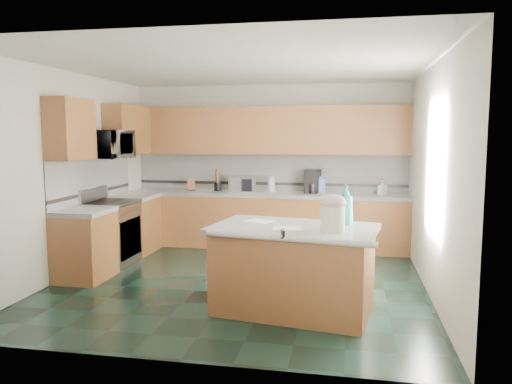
% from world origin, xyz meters
% --- Properties ---
extents(floor, '(4.60, 4.60, 0.00)m').
position_xyz_m(floor, '(0.00, 0.00, 0.00)').
color(floor, black).
rests_on(floor, ground).
extents(ceiling, '(4.60, 4.60, 0.00)m').
position_xyz_m(ceiling, '(0.00, 0.00, 2.70)').
color(ceiling, white).
rests_on(ceiling, ground).
extents(wall_back, '(4.60, 0.04, 2.70)m').
position_xyz_m(wall_back, '(0.00, 2.32, 1.35)').
color(wall_back, white).
rests_on(wall_back, ground).
extents(wall_front, '(4.60, 0.04, 2.70)m').
position_xyz_m(wall_front, '(0.00, -2.32, 1.35)').
color(wall_front, white).
rests_on(wall_front, ground).
extents(wall_left, '(0.04, 4.60, 2.70)m').
position_xyz_m(wall_left, '(-2.32, 0.00, 1.35)').
color(wall_left, white).
rests_on(wall_left, ground).
extents(wall_right, '(0.04, 4.60, 2.70)m').
position_xyz_m(wall_right, '(2.32, 0.00, 1.35)').
color(wall_right, white).
rests_on(wall_right, ground).
extents(back_base_cab, '(4.60, 0.60, 0.86)m').
position_xyz_m(back_base_cab, '(0.00, 2.00, 0.43)').
color(back_base_cab, '#553317').
rests_on(back_base_cab, ground).
extents(back_countertop, '(4.60, 0.64, 0.06)m').
position_xyz_m(back_countertop, '(0.00, 2.00, 0.89)').
color(back_countertop, white).
rests_on(back_countertop, back_base_cab).
extents(back_upper_cab, '(4.60, 0.33, 0.78)m').
position_xyz_m(back_upper_cab, '(0.00, 2.13, 1.94)').
color(back_upper_cab, '#553317').
rests_on(back_upper_cab, wall_back).
extents(back_backsplash, '(4.60, 0.02, 0.63)m').
position_xyz_m(back_backsplash, '(0.00, 2.29, 1.24)').
color(back_backsplash, silver).
rests_on(back_backsplash, back_countertop).
extents(back_accent_band, '(4.60, 0.01, 0.05)m').
position_xyz_m(back_accent_band, '(0.00, 2.28, 1.04)').
color(back_accent_band, black).
rests_on(back_accent_band, back_countertop).
extents(left_base_cab_rear, '(0.60, 0.82, 0.86)m').
position_xyz_m(left_base_cab_rear, '(-2.00, 1.29, 0.43)').
color(left_base_cab_rear, '#553317').
rests_on(left_base_cab_rear, ground).
extents(left_counter_rear, '(0.64, 0.82, 0.06)m').
position_xyz_m(left_counter_rear, '(-2.00, 1.29, 0.89)').
color(left_counter_rear, white).
rests_on(left_counter_rear, left_base_cab_rear).
extents(left_base_cab_front, '(0.60, 0.72, 0.86)m').
position_xyz_m(left_base_cab_front, '(-2.00, -0.24, 0.43)').
color(left_base_cab_front, '#553317').
rests_on(left_base_cab_front, ground).
extents(left_counter_front, '(0.64, 0.72, 0.06)m').
position_xyz_m(left_counter_front, '(-2.00, -0.24, 0.89)').
color(left_counter_front, white).
rests_on(left_counter_front, left_base_cab_front).
extents(left_backsplash, '(0.02, 2.30, 0.63)m').
position_xyz_m(left_backsplash, '(-2.29, 0.55, 1.24)').
color(left_backsplash, silver).
rests_on(left_backsplash, wall_left).
extents(left_accent_band, '(0.01, 2.30, 0.05)m').
position_xyz_m(left_accent_band, '(-2.28, 0.55, 1.04)').
color(left_accent_band, black).
rests_on(left_accent_band, wall_left).
extents(left_upper_cab_rear, '(0.33, 1.09, 0.78)m').
position_xyz_m(left_upper_cab_rear, '(-2.13, 1.42, 1.94)').
color(left_upper_cab_rear, '#553317').
rests_on(left_upper_cab_rear, wall_left).
extents(left_upper_cab_front, '(0.33, 0.72, 0.78)m').
position_xyz_m(left_upper_cab_front, '(-2.13, -0.24, 1.94)').
color(left_upper_cab_front, '#553317').
rests_on(left_upper_cab_front, wall_left).
extents(range_body, '(0.60, 0.76, 0.88)m').
position_xyz_m(range_body, '(-2.00, 0.50, 0.44)').
color(range_body, '#B7B7BC').
rests_on(range_body, ground).
extents(range_oven_door, '(0.02, 0.68, 0.55)m').
position_xyz_m(range_oven_door, '(-1.71, 0.50, 0.40)').
color(range_oven_door, black).
rests_on(range_oven_door, range_body).
extents(range_cooktop, '(0.62, 0.78, 0.04)m').
position_xyz_m(range_cooktop, '(-2.00, 0.50, 0.90)').
color(range_cooktop, black).
rests_on(range_cooktop, range_body).
extents(range_handle, '(0.02, 0.66, 0.02)m').
position_xyz_m(range_handle, '(-1.68, 0.50, 0.78)').
color(range_handle, '#B7B7BC').
rests_on(range_handle, range_body).
extents(range_backguard, '(0.06, 0.76, 0.18)m').
position_xyz_m(range_backguard, '(-2.26, 0.50, 1.02)').
color(range_backguard, '#B7B7BC').
rests_on(range_backguard, range_body).
extents(microwave, '(0.50, 0.73, 0.41)m').
position_xyz_m(microwave, '(-2.00, 0.50, 1.73)').
color(microwave, '#B7B7BC').
rests_on(microwave, wall_left).
extents(island_base, '(1.71, 1.15, 0.86)m').
position_xyz_m(island_base, '(0.79, -0.93, 0.43)').
color(island_base, '#553317').
rests_on(island_base, ground).
extents(island_top, '(1.82, 1.26, 0.06)m').
position_xyz_m(island_top, '(0.79, -0.93, 0.89)').
color(island_top, white).
rests_on(island_top, island_base).
extents(island_bullnose, '(1.67, 0.33, 0.06)m').
position_xyz_m(island_bullnose, '(0.79, -1.43, 0.89)').
color(island_bullnose, white).
rests_on(island_bullnose, island_base).
extents(treat_jar, '(0.26, 0.26, 0.25)m').
position_xyz_m(treat_jar, '(1.20, -1.13, 1.05)').
color(treat_jar, white).
rests_on(treat_jar, island_top).
extents(treat_jar_lid, '(0.26, 0.26, 0.16)m').
position_xyz_m(treat_jar_lid, '(1.20, -1.13, 1.21)').
color(treat_jar_lid, '#C8A1A7').
rests_on(treat_jar_lid, treat_jar).
extents(treat_jar_knob, '(0.09, 0.03, 0.03)m').
position_xyz_m(treat_jar_knob, '(1.20, -1.13, 1.26)').
color(treat_jar_knob, tan).
rests_on(treat_jar_knob, treat_jar_lid).
extents(treat_jar_knob_end_l, '(0.05, 0.05, 0.05)m').
position_xyz_m(treat_jar_knob_end_l, '(1.16, -1.13, 1.26)').
color(treat_jar_knob_end_l, tan).
rests_on(treat_jar_knob_end_l, treat_jar_lid).
extents(treat_jar_knob_end_r, '(0.05, 0.05, 0.05)m').
position_xyz_m(treat_jar_knob_end_r, '(1.25, -1.13, 1.26)').
color(treat_jar_knob_end_r, tan).
rests_on(treat_jar_knob_end_r, treat_jar_lid).
extents(soap_bottle_island, '(0.19, 0.19, 0.42)m').
position_xyz_m(soap_bottle_island, '(1.32, -0.71, 1.13)').
color(soap_bottle_island, '#28B1AC').
rests_on(soap_bottle_island, island_top).
extents(paper_sheet_a, '(0.33, 0.27, 0.00)m').
position_xyz_m(paper_sheet_a, '(0.74, -1.05, 0.92)').
color(paper_sheet_a, white).
rests_on(paper_sheet_a, island_top).
extents(paper_sheet_b, '(0.38, 0.35, 0.00)m').
position_xyz_m(paper_sheet_b, '(0.39, -0.69, 0.92)').
color(paper_sheet_b, white).
rests_on(paper_sheet_b, island_top).
extents(clamp_body, '(0.05, 0.09, 0.08)m').
position_xyz_m(clamp_body, '(0.74, -1.41, 0.93)').
color(clamp_body, black).
rests_on(clamp_body, island_top).
extents(clamp_handle, '(0.01, 0.06, 0.01)m').
position_xyz_m(clamp_handle, '(0.74, -1.46, 0.91)').
color(clamp_handle, black).
rests_on(clamp_handle, island_top).
extents(knife_block, '(0.16, 0.19, 0.23)m').
position_xyz_m(knife_block, '(-1.29, 2.05, 1.02)').
color(knife_block, '#472814').
rests_on(knife_block, back_countertop).
extents(utensil_crock, '(0.12, 0.12, 0.15)m').
position_xyz_m(utensil_crock, '(-0.84, 2.08, 0.99)').
color(utensil_crock, black).
rests_on(utensil_crock, back_countertop).
extents(utensil_bundle, '(0.07, 0.07, 0.22)m').
position_xyz_m(utensil_bundle, '(-0.84, 2.08, 1.18)').
color(utensil_bundle, '#472814').
rests_on(utensil_bundle, utensil_crock).
extents(toaster_oven, '(0.45, 0.33, 0.25)m').
position_xyz_m(toaster_oven, '(-0.41, 2.05, 1.04)').
color(toaster_oven, '#B7B7BC').
rests_on(toaster_oven, back_countertop).
extents(toaster_oven_door, '(0.38, 0.01, 0.21)m').
position_xyz_m(toaster_oven_door, '(-0.41, 1.91, 1.04)').
color(toaster_oven_door, black).
rests_on(toaster_oven_door, toaster_oven).
extents(paper_towel, '(0.11, 0.11, 0.26)m').
position_xyz_m(paper_towel, '(0.08, 2.10, 1.05)').
color(paper_towel, white).
rests_on(paper_towel, back_countertop).
extents(paper_towel_base, '(0.17, 0.17, 0.01)m').
position_xyz_m(paper_towel_base, '(0.08, 2.10, 0.93)').
color(paper_towel_base, '#B7B7BC').
rests_on(paper_towel_base, back_countertop).
extents(water_jug, '(0.15, 0.15, 0.24)m').
position_xyz_m(water_jug, '(0.90, 2.06, 1.04)').
color(water_jug, '#588AD1').
rests_on(water_jug, back_countertop).
extents(water_jug_neck, '(0.07, 0.07, 0.03)m').
position_xyz_m(water_jug_neck, '(0.90, 2.06, 1.18)').
color(water_jug_neck, '#588AD1').
rests_on(water_jug_neck, water_jug).
extents(coffee_maker, '(0.27, 0.29, 0.39)m').
position_xyz_m(coffee_maker, '(0.77, 2.08, 1.11)').
color(coffee_maker, black).
rests_on(coffee_maker, back_countertop).
extents(coffee_carafe, '(0.16, 0.16, 0.16)m').
position_xyz_m(coffee_carafe, '(0.77, 2.02, 1.00)').
color(coffee_carafe, black).
rests_on(coffee_carafe, back_countertop).
extents(soap_bottle_back, '(0.15, 0.15, 0.23)m').
position_xyz_m(soap_bottle_back, '(1.87, 2.05, 1.04)').
color(soap_bottle_back, white).
rests_on(soap_bottle_back, back_countertop).
extents(soap_back_cap, '(0.02, 0.02, 0.03)m').
position_xyz_m(soap_back_cap, '(1.87, 2.05, 1.17)').
color(soap_back_cap, red).
rests_on(soap_back_cap, soap_bottle_back).
extents(window_light_proxy, '(0.02, 1.40, 1.10)m').
position_xyz_m(window_light_proxy, '(2.29, -0.20, 1.50)').
color(window_light_proxy, white).
rests_on(window_light_proxy, wall_right).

